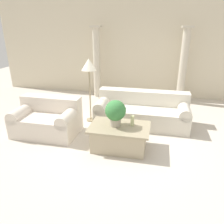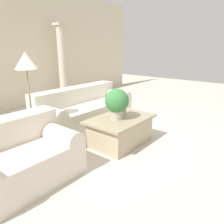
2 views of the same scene
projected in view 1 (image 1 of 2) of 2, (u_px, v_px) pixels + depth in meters
name	position (u px, v px, depth m)	size (l,w,h in m)	color
ground_plane	(122.00, 140.00, 4.69)	(16.00, 16.00, 0.00)	beige
wall_back	(140.00, 48.00, 7.14)	(10.00, 0.06, 3.20)	beige
sofa_long	(142.00, 111.00, 5.36)	(2.22, 0.91, 0.79)	beige
loveseat	(47.00, 119.00, 4.92)	(1.39, 0.91, 0.79)	beige
coffee_table	(119.00, 137.00, 4.32)	(1.17, 0.77, 0.48)	tan
potted_plant	(115.00, 112.00, 4.16)	(0.40, 0.40, 0.52)	#B2A893
pillar_candle	(132.00, 121.00, 4.23)	(0.07, 0.07, 0.20)	beige
floor_lamp	(89.00, 68.00, 5.17)	(0.36, 0.36, 1.57)	gray
column_left	(97.00, 62.00, 7.14)	(0.32, 0.32, 2.28)	beige
column_right	(183.00, 65.00, 6.60)	(0.32, 0.32, 2.28)	beige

